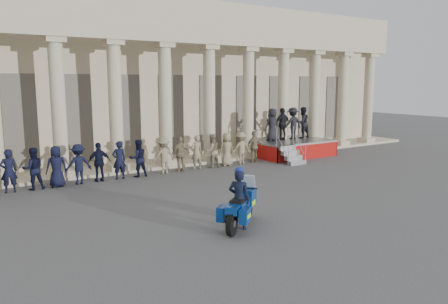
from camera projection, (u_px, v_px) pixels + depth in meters
ground at (233, 208)px, 15.28m from camera, size 90.00×90.00×0.00m
building at (98, 79)px, 26.76m from camera, size 40.00×12.50×9.00m
officer_rank at (59, 166)px, 18.31m from camera, size 21.25×0.66×1.74m
reviewing_stand at (290, 130)px, 26.08m from camera, size 4.65×4.36×2.85m
motorcycle at (240, 207)px, 13.19m from camera, size 1.94×1.66×1.48m
rider at (239, 198)px, 13.02m from camera, size 0.75×0.79×1.90m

